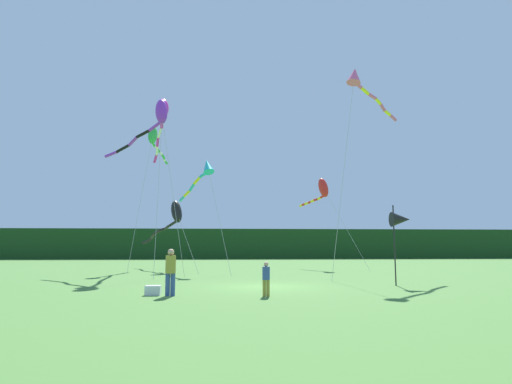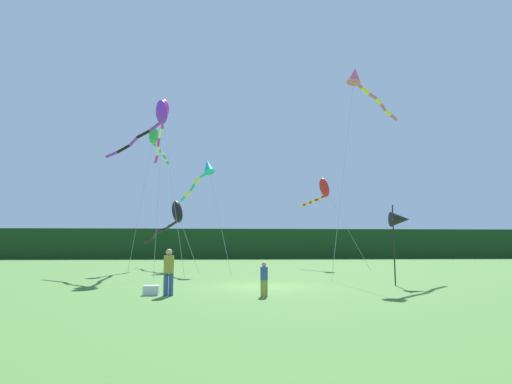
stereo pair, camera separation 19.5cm
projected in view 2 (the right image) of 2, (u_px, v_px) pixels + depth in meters
ground_plane at (265, 287)px, 19.60m from camera, size 120.00×120.00×0.00m
distant_treeline at (239, 244)px, 64.43m from camera, size 108.00×3.02×4.36m
person_adult at (169, 270)px, 16.00m from camera, size 0.38×0.38×1.71m
person_child at (264, 277)px, 15.82m from camera, size 0.27×0.27×1.24m
cooler_box at (151, 290)px, 16.20m from camera, size 0.56×0.43×0.35m
banner_flag_pole at (400, 220)px, 20.45m from camera, size 0.90×0.70×3.74m
kite_cyan at (204, 172)px, 31.36m from camera, size 4.16×8.63×8.12m
kite_rainbow at (360, 83)px, 26.35m from camera, size 6.19×5.71×12.49m
kite_green at (155, 139)px, 35.37m from camera, size 1.29×9.44×11.53m
kite_black at (173, 217)px, 32.65m from camera, size 5.41×8.92×5.32m
kite_red at (323, 189)px, 36.71m from camera, size 3.91×7.40×7.70m
kite_purple at (156, 118)px, 28.70m from camera, size 6.43×5.71×11.43m
kite_magenta at (162, 117)px, 30.50m from camera, size 2.03×10.89×12.02m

